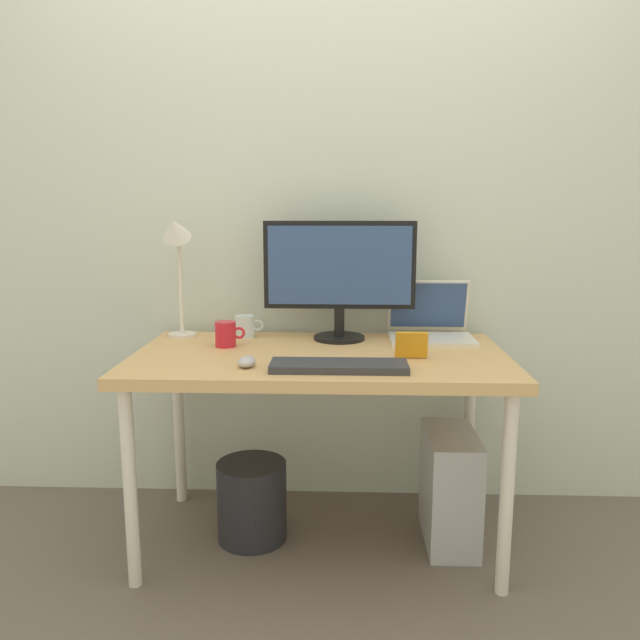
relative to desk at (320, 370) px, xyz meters
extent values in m
plane|color=#665B51|center=(0.00, 0.00, -0.66)|extent=(6.00, 6.00, 0.00)
cube|color=silver|center=(0.00, 0.43, 0.64)|extent=(4.40, 0.04, 2.60)
cube|color=tan|center=(0.00, 0.00, 0.04)|extent=(1.33, 0.73, 0.04)
cylinder|color=silver|center=(-0.60, -0.31, -0.32)|extent=(0.04, 0.04, 0.68)
cylinder|color=silver|center=(0.60, -0.31, -0.32)|extent=(0.04, 0.04, 0.68)
cylinder|color=silver|center=(-0.60, 0.31, -0.32)|extent=(0.04, 0.04, 0.68)
cylinder|color=silver|center=(0.60, 0.31, -0.32)|extent=(0.04, 0.04, 0.68)
cylinder|color=black|center=(0.07, 0.24, 0.07)|extent=(0.20, 0.20, 0.01)
cylinder|color=black|center=(0.07, 0.24, 0.13)|extent=(0.04, 0.04, 0.11)
cube|color=black|center=(0.07, 0.24, 0.36)|extent=(0.58, 0.03, 0.34)
cube|color=#334C7F|center=(0.07, 0.22, 0.36)|extent=(0.55, 0.01, 0.30)
cube|color=silver|center=(0.42, 0.20, 0.07)|extent=(0.32, 0.22, 0.02)
cube|color=silver|center=(0.42, 0.33, 0.19)|extent=(0.32, 0.06, 0.21)
cube|color=#334C7F|center=(0.42, 0.32, 0.19)|extent=(0.30, 0.04, 0.18)
cylinder|color=silver|center=(-0.56, 0.27, 0.07)|extent=(0.11, 0.11, 0.01)
cylinder|color=silver|center=(-0.56, 0.27, 0.27)|extent=(0.02, 0.02, 0.39)
cone|color=silver|center=(-0.56, 0.23, 0.49)|extent=(0.11, 0.14, 0.13)
cube|color=#333338|center=(0.07, -0.23, 0.08)|extent=(0.44, 0.14, 0.02)
ellipsoid|color=#B2B2B7|center=(-0.23, -0.20, 0.08)|extent=(0.06, 0.09, 0.03)
cylinder|color=red|center=(-0.36, 0.09, 0.11)|extent=(0.08, 0.08, 0.09)
torus|color=red|center=(-0.30, 0.09, 0.12)|extent=(0.05, 0.01, 0.05)
cylinder|color=silver|center=(-0.31, 0.27, 0.11)|extent=(0.08, 0.08, 0.09)
torus|color=silver|center=(-0.26, 0.27, 0.11)|extent=(0.05, 0.01, 0.05)
cube|color=orange|center=(0.32, -0.07, 0.11)|extent=(0.11, 0.03, 0.09)
cube|color=#B2B2B7|center=(0.48, 0.02, -0.45)|extent=(0.18, 0.36, 0.42)
cylinder|color=#232328|center=(-0.26, 0.01, -0.51)|extent=(0.26, 0.26, 0.30)
camera|label=1|loc=(0.08, -2.17, 0.58)|focal=35.20mm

